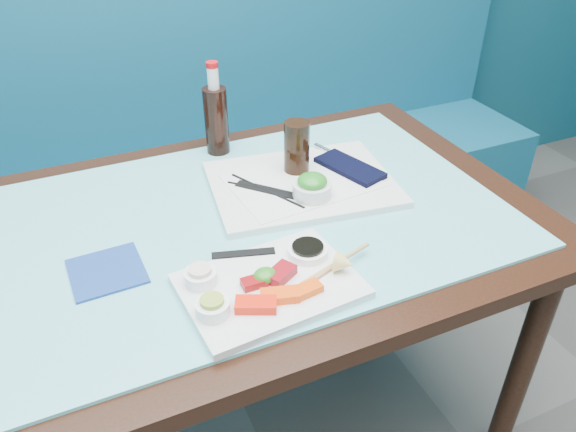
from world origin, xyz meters
name	(u,v)px	position (x,y,z in m)	size (l,w,h in m)	color
booth_bench	(169,188)	(0.00, 2.29, 0.37)	(3.00, 0.56, 1.17)	#104F68
dining_table	(241,250)	(0.00, 1.45, 0.67)	(1.40, 0.90, 0.75)	black
glass_top	(239,220)	(0.00, 1.45, 0.75)	(1.22, 0.76, 0.01)	#66C4CD
sashimi_plate	(270,286)	(-0.03, 1.20, 0.77)	(0.33, 0.24, 0.02)	white
salmon_left	(256,305)	(-0.08, 1.14, 0.78)	(0.08, 0.04, 0.02)	red
salmon_mid	(280,296)	(-0.03, 1.15, 0.78)	(0.07, 0.03, 0.02)	#FF450A
salmon_right	(306,290)	(0.02, 1.14, 0.78)	(0.06, 0.03, 0.02)	#F04C09
tuna_left	(254,282)	(-0.06, 1.20, 0.78)	(0.05, 0.03, 0.02)	maroon
tuna_right	(281,274)	(0.00, 1.20, 0.78)	(0.06, 0.04, 0.02)	maroon
seaweed_garnish	(265,275)	(-0.03, 1.21, 0.79)	(0.05, 0.04, 0.03)	#29751B
ramekin_wasabi	(213,308)	(-0.15, 1.16, 0.79)	(0.06, 0.06, 0.03)	white
wasabi_fill	(212,301)	(-0.15, 1.16, 0.81)	(0.04, 0.04, 0.01)	#89AB37
ramekin_ginger	(201,277)	(-0.15, 1.25, 0.79)	(0.06, 0.06, 0.03)	white
ginger_fill	(200,270)	(-0.15, 1.25, 0.81)	(0.04, 0.04, 0.01)	beige
soy_dish	(308,251)	(0.08, 1.25, 0.78)	(0.08, 0.08, 0.02)	white
soy_fill	(308,247)	(0.08, 1.25, 0.79)	(0.07, 0.07, 0.01)	black
lemon_wedge	(344,263)	(0.12, 1.17, 0.80)	(0.05, 0.05, 0.04)	#FDE378
chopstick_sleeve	(243,253)	(-0.04, 1.30, 0.78)	(0.13, 0.02, 0.00)	black
wooden_chopstick_a	(324,271)	(0.08, 1.18, 0.78)	(0.01, 0.01, 0.26)	tan
wooden_chopstick_b	(329,269)	(0.09, 1.18, 0.78)	(0.01, 0.01, 0.22)	#AF7E52
serving_tray	(302,184)	(0.19, 1.52, 0.77)	(0.45, 0.33, 0.02)	silver
paper_placemat	(302,181)	(0.19, 1.52, 0.78)	(0.35, 0.25, 0.00)	silver
seaweed_bowl	(312,190)	(0.18, 1.44, 0.79)	(0.09, 0.09, 0.04)	silver
seaweed_salad	(312,181)	(0.18, 1.44, 0.82)	(0.07, 0.07, 0.04)	#207D1C
cola_glass	(297,147)	(0.20, 1.57, 0.84)	(0.06, 0.06, 0.13)	black
navy_pouch	(350,168)	(0.33, 1.52, 0.78)	(0.08, 0.18, 0.01)	black
fork	(329,151)	(0.32, 1.62, 0.78)	(0.01, 0.01, 0.10)	silver
black_chopstick_a	(267,191)	(0.09, 1.51, 0.78)	(0.01, 0.01, 0.23)	black
black_chopstick_b	(270,190)	(0.10, 1.51, 0.78)	(0.01, 0.01, 0.22)	black
tray_sleeve	(268,190)	(0.10, 1.51, 0.78)	(0.03, 0.17, 0.00)	black
cola_bottle_body	(216,121)	(0.06, 1.79, 0.85)	(0.06, 0.06, 0.18)	black
cola_bottle_neck	(213,78)	(0.06, 1.79, 0.97)	(0.03, 0.03, 0.06)	white
cola_bottle_cap	(212,65)	(0.06, 1.79, 1.00)	(0.03, 0.03, 0.01)	red
blue_napkin	(107,271)	(-0.31, 1.38, 0.76)	(0.14, 0.14, 0.01)	navy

